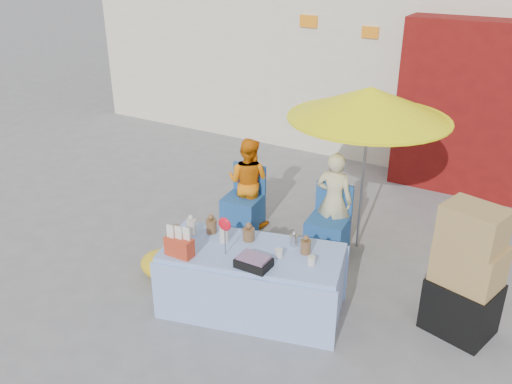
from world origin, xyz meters
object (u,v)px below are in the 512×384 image
Objects in this scene: chair_left at (243,209)px; vendor_orange at (248,182)px; chair_right at (328,232)px; vendor_beige at (334,201)px; market_table at (252,279)px; box_stack at (466,276)px; umbrella at (370,104)px.

vendor_orange is (0.00, 0.13, 0.36)m from chair_left.
vendor_beige reaches higher than chair_right.
vendor_orange reaches higher than chair_left.
vendor_beige is (0.20, 1.66, 0.27)m from market_table.
vendor_orange is at bearing 168.42° from chair_right.
vendor_beige is at bearing 83.92° from chair_right.
chair_left is 0.66× the size of vendor_beige.
chair_left is at bearing 109.83° from market_table.
box_stack is at bearing 6.29° from market_table.
umbrella is (1.55, 0.15, 1.27)m from vendor_orange.
vendor_beige is 0.61× the size of umbrella.
vendor_beige is 1.99m from box_stack.
umbrella is (0.30, 0.28, 1.64)m from chair_right.
market_table is 2.42m from umbrella.
vendor_beige is at bearing 0.68° from chair_left.
chair_left is 0.61× the size of box_stack.
vendor_beige reaches higher than market_table.
vendor_orange is at bearing 83.92° from chair_left.
market_table is 1.70m from vendor_beige.
box_stack is at bearing -19.82° from chair_left.
umbrella is (0.30, 0.15, 1.25)m from vendor_beige.
chair_right is 0.41× the size of umbrella.
chair_right is 1.97m from box_stack.
umbrella is (1.55, 0.28, 1.64)m from chair_left.
chair_left is 0.69× the size of vendor_orange.
box_stack is at bearing 157.81° from vendor_orange.
box_stack is at bearing 147.38° from vendor_beige.
vendor_orange is 3.15m from box_stack.
umbrella is at bearing 59.91° from market_table.
chair_left is 1.25m from chair_right.
box_stack is (3.02, -0.77, 0.38)m from chair_left.
umbrella is at bearing -158.88° from vendor_beige.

